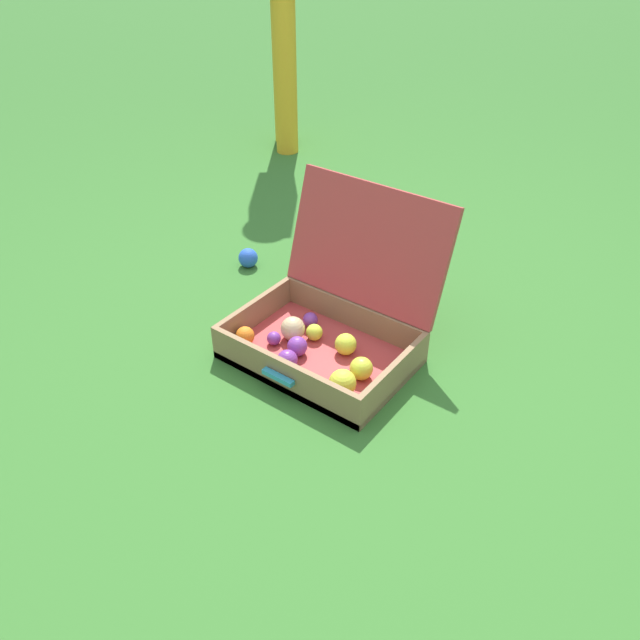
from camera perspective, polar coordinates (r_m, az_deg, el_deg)
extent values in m
plane|color=#336B28|center=(2.00, 2.45, -4.47)|extent=(16.00, 16.00, 0.00)
cube|color=#B23838|center=(2.03, 0.00, -3.29)|extent=(0.56, 0.39, 0.03)
cube|color=olive|center=(2.14, -5.86, 0.42)|extent=(0.02, 0.39, 0.12)
cube|color=olive|center=(1.89, 6.69, -5.24)|extent=(0.02, 0.39, 0.12)
cube|color=olive|center=(1.89, -3.38, -5.00)|extent=(0.53, 0.02, 0.12)
cube|color=olive|center=(2.12, 2.99, 0.22)|extent=(0.53, 0.02, 0.12)
cube|color=#B23838|center=(2.04, 4.28, 6.75)|extent=(0.56, 0.14, 0.38)
cube|color=teal|center=(1.87, -3.80, -5.15)|extent=(0.11, 0.02, 0.02)
sphere|color=#D1B784|center=(2.06, -2.45, -0.76)|extent=(0.08, 0.08, 0.08)
sphere|color=purple|center=(1.95, -2.97, -3.61)|extent=(0.06, 0.06, 0.06)
sphere|color=purple|center=(2.05, -4.18, -1.65)|extent=(0.05, 0.05, 0.05)
sphere|color=#CCDB38|center=(1.85, 2.04, -5.68)|extent=(0.08, 0.08, 0.08)
sphere|color=#CCDB38|center=(2.00, 2.33, -2.19)|extent=(0.07, 0.07, 0.07)
sphere|color=purple|center=(2.13, -0.88, 0.02)|extent=(0.05, 0.05, 0.05)
sphere|color=#CCDB38|center=(1.91, 3.74, -4.38)|extent=(0.07, 0.07, 0.07)
sphere|color=purple|center=(2.00, -2.06, -2.38)|extent=(0.06, 0.06, 0.06)
sphere|color=orange|center=(2.06, -6.77, -1.43)|extent=(0.06, 0.06, 0.06)
sphere|color=#CCDB38|center=(2.07, -0.52, -1.11)|extent=(0.06, 0.06, 0.06)
sphere|color=blue|center=(2.52, -6.49, 5.58)|extent=(0.08, 0.08, 0.08)
cylinder|color=gold|center=(3.73, -3.30, 21.85)|extent=(0.12, 0.12, 0.82)
cylinder|color=gold|center=(3.56, -3.14, 21.18)|extent=(0.12, 0.12, 0.82)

